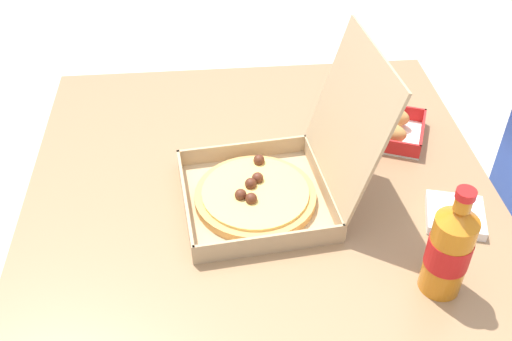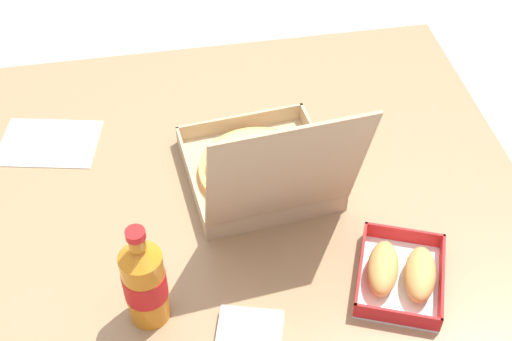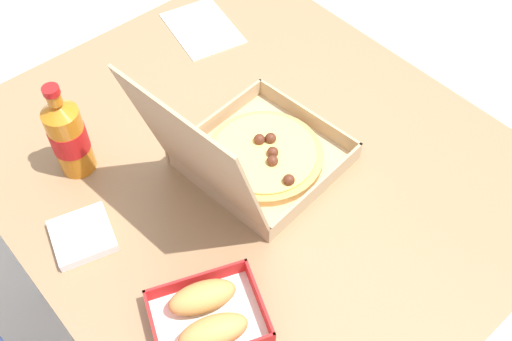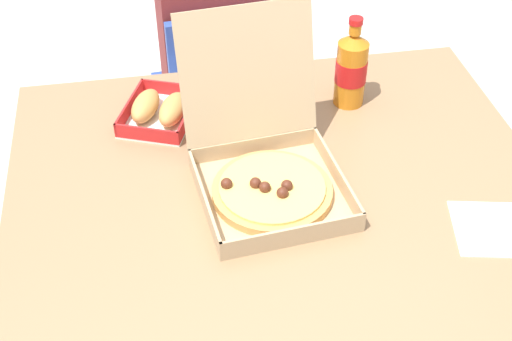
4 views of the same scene
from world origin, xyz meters
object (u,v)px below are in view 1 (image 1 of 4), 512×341
(cola_bottle, at_px, (449,249))
(napkin_pile, at_px, (455,215))
(pizza_box_open, at_px, (272,183))
(bread_side_box, at_px, (381,125))

(cola_bottle, height_order, napkin_pile, cola_bottle)
(napkin_pile, bearing_deg, cola_bottle, -28.10)
(pizza_box_open, distance_m, bread_side_box, 0.34)
(bread_side_box, bearing_deg, cola_bottle, -1.38)
(cola_bottle, bearing_deg, napkin_pile, 151.90)
(pizza_box_open, relative_size, napkin_pile, 3.58)
(bread_side_box, distance_m, cola_bottle, 0.46)
(pizza_box_open, bearing_deg, cola_bottle, 47.14)
(cola_bottle, distance_m, napkin_pile, 0.20)
(pizza_box_open, xyz_separation_m, bread_side_box, (-0.20, 0.28, -0.02))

